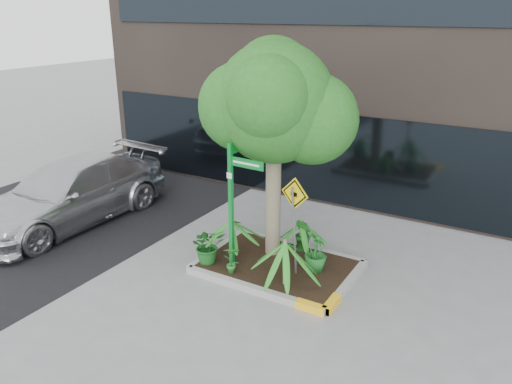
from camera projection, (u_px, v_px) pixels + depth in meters
The scene contains 14 objects.
ground at pixel (263, 273), 10.83m from camera, with size 80.00×80.00×0.00m, color gray.
asphalt_road at pixel (61, 214), 13.92m from camera, with size 7.00×80.00×0.01m, color black.
planter at pixel (278, 266), 10.91m from camera, with size 3.35×2.36×0.15m.
tree at pixel (275, 103), 10.28m from camera, with size 3.26×2.89×4.89m.
palm_front at pixel (285, 243), 9.81m from camera, with size 1.10×1.10×1.22m.
palm_left at pixel (230, 221), 11.04m from camera, with size 1.00×1.00×1.12m.
palm_back at pixel (301, 223), 11.36m from camera, with size 0.80×0.80×0.89m.
parked_car at pixel (70, 193), 13.21m from camera, with size 2.29×5.62×1.63m, color #BDBCC2.
shrub_a at pixel (208, 245), 10.86m from camera, with size 0.73×0.73×0.81m, color #18551C.
shrub_b at pixel (316, 252), 10.51m from camera, with size 0.47×0.47×0.84m, color #1D6324.
shrub_c at pixel (232, 259), 10.43m from camera, with size 0.34×0.34×0.64m, color #257729.
shrub_d at pixel (304, 234), 11.38m from camera, with size 0.44×0.44×0.81m, color #1A5B1C.
street_sign_post at pixel (235, 195), 10.27m from camera, with size 0.86×0.85×2.90m.
cattle_sign at pixel (294, 211), 9.94m from camera, with size 0.65×0.25×2.16m.
Camera 1 is at (4.71, -8.32, 5.39)m, focal length 35.00 mm.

